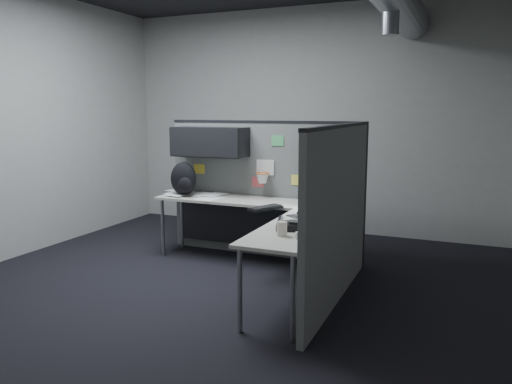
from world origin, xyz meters
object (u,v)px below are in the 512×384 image
at_px(monitor, 325,186).
at_px(desk, 263,217).
at_px(keyboard, 265,208).
at_px(backpack, 184,179).
at_px(phone, 287,225).

bearing_deg(monitor, desk, -162.20).
relative_size(keyboard, backpack, 1.03).
bearing_deg(keyboard, phone, -76.17).
height_order(desk, backpack, backpack).
bearing_deg(desk, backpack, 168.34).
distance_m(keyboard, backpack, 1.30).
height_order(monitor, phone, monitor).
relative_size(keyboard, phone, 1.62).
bearing_deg(phone, desk, 117.11).
height_order(monitor, backpack, monitor).
distance_m(monitor, phone, 1.11).
bearing_deg(phone, backpack, 140.11).
height_order(keyboard, phone, phone).
xyz_separation_m(desk, phone, (0.60, -0.89, 0.15)).
xyz_separation_m(keyboard, backpack, (-1.22, 0.40, 0.18)).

